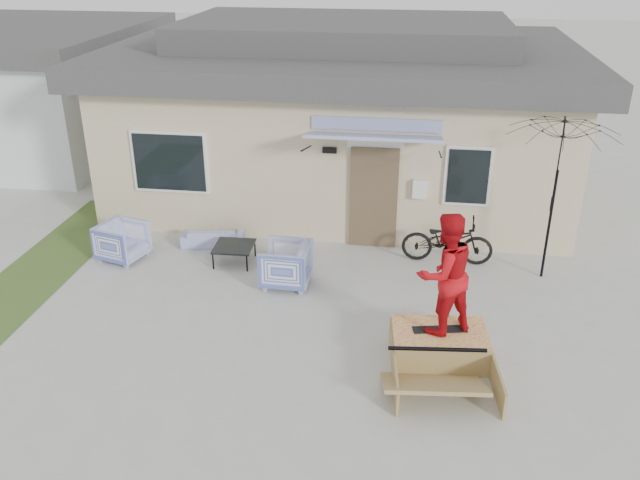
# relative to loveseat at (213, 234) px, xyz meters

# --- Properties ---
(ground) EXTENTS (90.00, 90.00, 0.00)m
(ground) POSITION_rel_loveseat_xyz_m (2.25, -4.01, -0.25)
(ground) COLOR #ABACA3
(ground) RESTS_ON ground
(grass_strip) EXTENTS (1.40, 8.00, 0.01)m
(grass_strip) POSITION_rel_loveseat_xyz_m (-2.95, -2.01, -0.25)
(grass_strip) COLOR #3A5423
(grass_strip) RESTS_ON ground
(house) EXTENTS (10.80, 8.49, 4.10)m
(house) POSITION_rel_loveseat_xyz_m (2.25, 3.98, 1.69)
(house) COLOR #CAB78F
(house) RESTS_ON ground
(loveseat) EXTENTS (1.32, 0.55, 0.50)m
(loveseat) POSITION_rel_loveseat_xyz_m (0.00, 0.00, 0.00)
(loveseat) COLOR #4355AF
(loveseat) RESTS_ON ground
(armchair_left) EXTENTS (0.95, 0.98, 0.83)m
(armchair_left) POSITION_rel_loveseat_xyz_m (-1.56, -0.87, 0.17)
(armchair_left) COLOR #4355AF
(armchair_left) RESTS_ON ground
(armchair_right) EXTENTS (0.83, 0.88, 0.88)m
(armchair_right) POSITION_rel_loveseat_xyz_m (1.81, -1.43, 0.19)
(armchair_right) COLOR #4355AF
(armchair_right) RESTS_ON ground
(coffee_table) EXTENTS (0.77, 0.77, 0.37)m
(coffee_table) POSITION_rel_loveseat_xyz_m (0.64, -0.72, -0.07)
(coffee_table) COLOR black
(coffee_table) RESTS_ON ground
(bicycle) EXTENTS (1.77, 0.66, 1.12)m
(bicycle) POSITION_rel_loveseat_xyz_m (4.73, -0.09, 0.31)
(bicycle) COLOR black
(bicycle) RESTS_ON ground
(patio_umbrella) EXTENTS (2.08, 1.94, 2.20)m
(patio_umbrella) POSITION_rel_loveseat_xyz_m (6.50, -0.44, 1.50)
(patio_umbrella) COLOR black
(patio_umbrella) RESTS_ON ground
(skate_ramp) EXTENTS (1.59, 2.01, 0.47)m
(skate_ramp) POSITION_rel_loveseat_xyz_m (4.54, -3.41, -0.01)
(skate_ramp) COLOR olive
(skate_ramp) RESTS_ON ground
(skateboard) EXTENTS (0.84, 0.36, 0.05)m
(skateboard) POSITION_rel_loveseat_xyz_m (4.53, -3.37, 0.25)
(skateboard) COLOR black
(skateboard) RESTS_ON skate_ramp
(skater) EXTENTS (1.15, 1.09, 1.87)m
(skater) POSITION_rel_loveseat_xyz_m (4.53, -3.37, 1.21)
(skater) COLOR red
(skater) RESTS_ON skateboard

